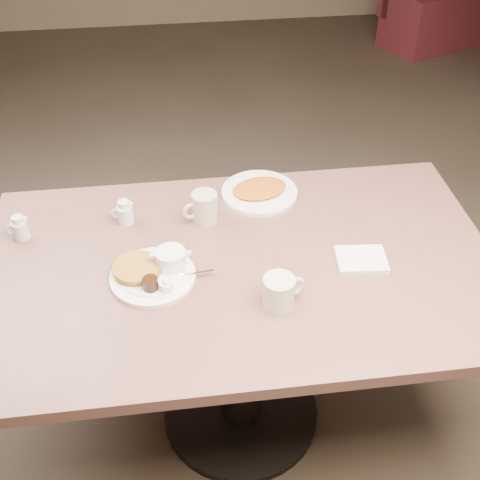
{
  "coord_description": "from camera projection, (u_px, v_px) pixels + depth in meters",
  "views": [
    {
      "loc": [
        -0.17,
        -1.3,
        1.93
      ],
      "look_at": [
        0.0,
        0.02,
        0.82
      ],
      "focal_mm": 45.45,
      "sensor_mm": 36.0,
      "label": 1
    }
  ],
  "objects": [
    {
      "name": "main_plate",
      "position": [
        154.0,
        271.0,
        1.71
      ],
      "size": [
        0.3,
        0.25,
        0.07
      ],
      "color": "white",
      "rests_on": "diner_table"
    },
    {
      "name": "diner_table",
      "position": [
        241.0,
        304.0,
        1.88
      ],
      "size": [
        1.5,
        0.9,
        0.75
      ],
      "color": "#84564C",
      "rests_on": "ground"
    },
    {
      "name": "coffee_mug_near",
      "position": [
        280.0,
        291.0,
        1.61
      ],
      "size": [
        0.13,
        0.11,
        0.09
      ],
      "color": "#EDE5C7",
      "rests_on": "diner_table"
    },
    {
      "name": "napkin",
      "position": [
        361.0,
        260.0,
        1.76
      ],
      "size": [
        0.15,
        0.13,
        0.02
      ],
      "color": "white",
      "rests_on": "diner_table"
    },
    {
      "name": "room",
      "position": [
        241.0,
        46.0,
        1.35
      ],
      "size": [
        7.04,
        8.04,
        2.84
      ],
      "color": "#4C3F33",
      "rests_on": "ground"
    },
    {
      "name": "coffee_mug_far",
      "position": [
        204.0,
        208.0,
        1.89
      ],
      "size": [
        0.12,
        0.1,
        0.1
      ],
      "color": "beige",
      "rests_on": "diner_table"
    },
    {
      "name": "hash_plate",
      "position": [
        259.0,
        191.0,
        2.02
      ],
      "size": [
        0.31,
        0.31,
        0.04
      ],
      "color": "white",
      "rests_on": "diner_table"
    },
    {
      "name": "creamer_left",
      "position": [
        20.0,
        228.0,
        1.83
      ],
      "size": [
        0.07,
        0.06,
        0.08
      ],
      "color": "silver",
      "rests_on": "diner_table"
    },
    {
      "name": "creamer_right",
      "position": [
        125.0,
        213.0,
        1.89
      ],
      "size": [
        0.08,
        0.07,
        0.08
      ],
      "color": "white",
      "rests_on": "diner_table"
    }
  ]
}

